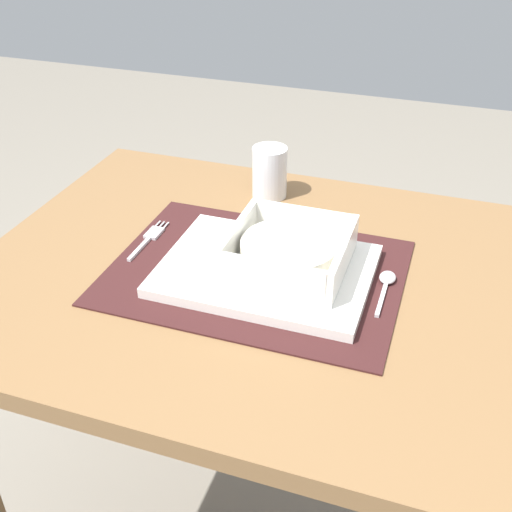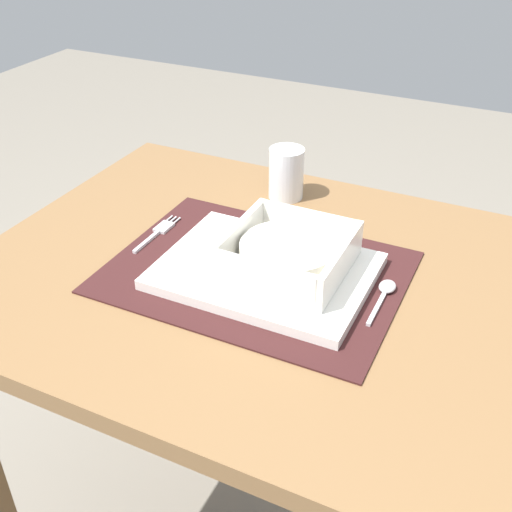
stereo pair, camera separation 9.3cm
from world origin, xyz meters
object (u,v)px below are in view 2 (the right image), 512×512
object	(u,v)px
dining_table	(254,329)
porridge_bowl	(288,255)
butter_knife	(363,294)
drinking_glass	(286,175)
fork	(159,231)
spoon	(385,291)

from	to	relation	value
dining_table	porridge_bowl	size ratio (longest dim) A/B	4.97
butter_knife	drinking_glass	bearing A→B (deg)	134.76
fork	drinking_glass	bearing A→B (deg)	60.16
butter_knife	drinking_glass	xyz separation A→B (m)	(-0.22, 0.24, 0.04)
porridge_bowl	butter_knife	size ratio (longest dim) A/B	1.32
dining_table	drinking_glass	bearing A→B (deg)	102.09
dining_table	fork	size ratio (longest dim) A/B	6.75
fork	porridge_bowl	bearing A→B (deg)	-3.72
spoon	drinking_glass	size ratio (longest dim) A/B	1.16
fork	drinking_glass	distance (m)	0.26
spoon	drinking_glass	xyz separation A→B (m)	(-0.25, 0.22, 0.04)
spoon	butter_knife	xyz separation A→B (m)	(-0.03, -0.02, -0.00)
spoon	butter_knife	distance (m)	0.03
porridge_bowl	fork	distance (m)	0.25
dining_table	fork	xyz separation A→B (m)	(-0.19, 0.03, 0.12)
dining_table	spoon	distance (m)	0.24
porridge_bowl	drinking_glass	bearing A→B (deg)	113.84
dining_table	spoon	xyz separation A→B (m)	(0.20, 0.02, 0.13)
porridge_bowl	fork	bearing A→B (deg)	173.74
fork	spoon	bearing A→B (deg)	1.70
porridge_bowl	butter_knife	xyz separation A→B (m)	(0.12, 0.00, -0.03)
dining_table	fork	distance (m)	0.23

